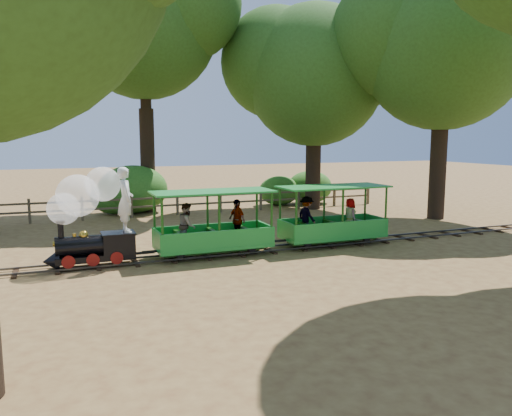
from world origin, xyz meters
name	(u,v)px	position (x,y,z in m)	size (l,w,h in m)	color
ground	(269,251)	(0.00, 0.00, 0.00)	(90.00, 90.00, 0.00)	#A07F44
track	(269,249)	(0.00, 0.00, 0.07)	(22.00, 1.00, 0.10)	#3F3D3A
locomotive	(89,209)	(-5.14, 0.06, 1.55)	(2.37, 1.11, 2.71)	black
carriage_front	(212,229)	(-1.80, 0.00, 0.79)	(3.48, 1.42, 1.81)	green
carriage_rear	(329,221)	(2.10, 0.05, 0.78)	(3.48, 1.42, 1.81)	green
oak_nc	(142,16)	(-2.03, 9.59, 8.72)	(8.25, 7.26, 11.69)	#2D2116
oak_ne	(313,69)	(5.47, 7.59, 6.59)	(8.16, 7.18, 9.52)	#2D2116
oak_e	(442,39)	(8.97, 3.09, 7.39)	(8.38, 7.37, 10.40)	#2D2116
fence	(199,201)	(0.00, 8.00, 0.58)	(18.10, 0.10, 1.00)	brown
shrub_west	(116,197)	(-3.49, 9.30, 0.77)	(2.21, 1.70, 1.53)	#2D6B1E
shrub_mid_w	(133,189)	(-2.73, 9.30, 1.09)	(3.14, 2.42, 2.18)	#2D6B1E
shrub_mid_e	(279,191)	(4.55, 9.30, 0.74)	(2.14, 1.64, 1.48)	#2D6B1E
shrub_east	(310,187)	(6.28, 9.30, 0.85)	(2.45, 1.88, 1.70)	#2D6B1E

